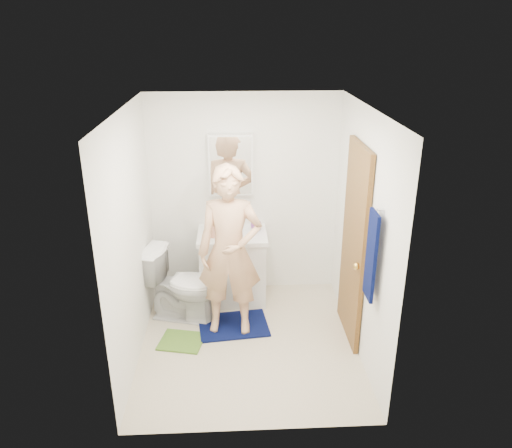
{
  "coord_description": "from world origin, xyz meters",
  "views": [
    {
      "loc": [
        -0.15,
        -4.34,
        3.1
      ],
      "look_at": [
        0.09,
        0.25,
        1.23
      ],
      "focal_mm": 35.0,
      "sensor_mm": 36.0,
      "label": 1
    }
  ],
  "objects_px": {
    "soap_dispenser": "(212,228)",
    "toothbrush_cup": "(256,226)",
    "vanity_cabinet": "(233,268)",
    "towel": "(371,256)",
    "medicine_cabinet": "(231,165)",
    "toilet": "(183,284)",
    "man": "(230,252)"
  },
  "relations": [
    {
      "from": "soap_dispenser",
      "to": "toothbrush_cup",
      "type": "xyz_separation_m",
      "value": [
        0.51,
        0.16,
        -0.05
      ]
    },
    {
      "from": "vanity_cabinet",
      "to": "towel",
      "type": "xyz_separation_m",
      "value": [
        1.18,
        -1.48,
        0.85
      ]
    },
    {
      "from": "medicine_cabinet",
      "to": "toothbrush_cup",
      "type": "xyz_separation_m",
      "value": [
        0.28,
        -0.15,
        -0.7
      ]
    },
    {
      "from": "toilet",
      "to": "toothbrush_cup",
      "type": "bearing_deg",
      "value": -45.98
    },
    {
      "from": "vanity_cabinet",
      "to": "towel",
      "type": "distance_m",
      "value": 2.08
    },
    {
      "from": "toilet",
      "to": "man",
      "type": "relative_size",
      "value": 0.46
    },
    {
      "from": "vanity_cabinet",
      "to": "toothbrush_cup",
      "type": "xyz_separation_m",
      "value": [
        0.28,
        0.08,
        0.5
      ]
    },
    {
      "from": "medicine_cabinet",
      "to": "toilet",
      "type": "bearing_deg",
      "value": -132.22
    },
    {
      "from": "vanity_cabinet",
      "to": "towel",
      "type": "height_order",
      "value": "towel"
    },
    {
      "from": "soap_dispenser",
      "to": "medicine_cabinet",
      "type": "bearing_deg",
      "value": 52.71
    },
    {
      "from": "man",
      "to": "toilet",
      "type": "bearing_deg",
      "value": 157.66
    },
    {
      "from": "toilet",
      "to": "man",
      "type": "distance_m",
      "value": 0.78
    },
    {
      "from": "toothbrush_cup",
      "to": "man",
      "type": "xyz_separation_m",
      "value": [
        -0.31,
        -0.74,
        0.03
      ]
    },
    {
      "from": "soap_dispenser",
      "to": "toothbrush_cup",
      "type": "relative_size",
      "value": 1.66
    },
    {
      "from": "vanity_cabinet",
      "to": "toilet",
      "type": "height_order",
      "value": "toilet"
    },
    {
      "from": "vanity_cabinet",
      "to": "towel",
      "type": "relative_size",
      "value": 1.0
    },
    {
      "from": "toothbrush_cup",
      "to": "man",
      "type": "relative_size",
      "value": 0.07
    },
    {
      "from": "toothbrush_cup",
      "to": "vanity_cabinet",
      "type": "bearing_deg",
      "value": -164.33
    },
    {
      "from": "man",
      "to": "vanity_cabinet",
      "type": "bearing_deg",
      "value": 92.76
    },
    {
      "from": "toilet",
      "to": "man",
      "type": "xyz_separation_m",
      "value": [
        0.53,
        -0.27,
        0.51
      ]
    },
    {
      "from": "towel",
      "to": "toilet",
      "type": "relative_size",
      "value": 0.96
    },
    {
      "from": "toothbrush_cup",
      "to": "man",
      "type": "bearing_deg",
      "value": -112.5
    },
    {
      "from": "towel",
      "to": "man",
      "type": "relative_size",
      "value": 0.44
    },
    {
      "from": "vanity_cabinet",
      "to": "toothbrush_cup",
      "type": "distance_m",
      "value": 0.58
    },
    {
      "from": "vanity_cabinet",
      "to": "medicine_cabinet",
      "type": "relative_size",
      "value": 1.14
    },
    {
      "from": "medicine_cabinet",
      "to": "toothbrush_cup",
      "type": "height_order",
      "value": "medicine_cabinet"
    },
    {
      "from": "vanity_cabinet",
      "to": "toilet",
      "type": "distance_m",
      "value": 0.67
    },
    {
      "from": "medicine_cabinet",
      "to": "toothbrush_cup",
      "type": "relative_size",
      "value": 5.53
    },
    {
      "from": "towel",
      "to": "toothbrush_cup",
      "type": "bearing_deg",
      "value": 119.97
    },
    {
      "from": "toilet",
      "to": "toothbrush_cup",
      "type": "distance_m",
      "value": 1.07
    },
    {
      "from": "toilet",
      "to": "toothbrush_cup",
      "type": "relative_size",
      "value": 6.57
    },
    {
      "from": "toothbrush_cup",
      "to": "medicine_cabinet",
      "type": "bearing_deg",
      "value": 152.22
    }
  ]
}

